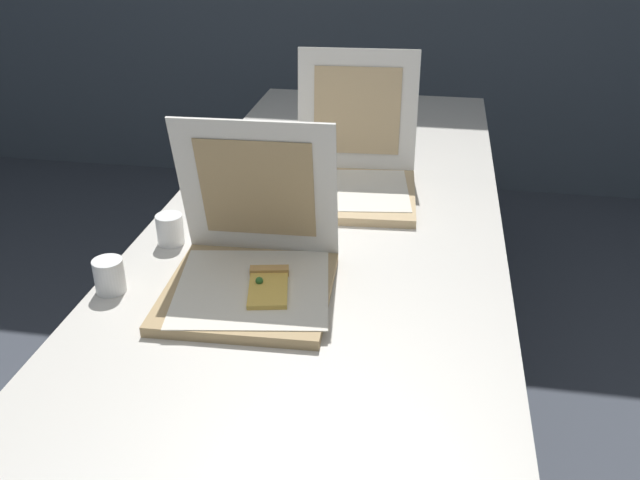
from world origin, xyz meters
name	(u,v)px	position (x,y,z in m)	size (l,w,h in m)	color
table	(325,242)	(0.00, 0.68, 0.68)	(0.87, 2.48, 0.72)	beige
pizza_box_front	(251,268)	(-0.10, 0.37, 0.77)	(0.36, 0.36, 0.35)	tan
pizza_box_middle	(353,174)	(0.04, 0.91, 0.77)	(0.36, 0.40, 0.36)	tan
cup_white_near_left	(109,276)	(-0.39, 0.31, 0.76)	(0.06, 0.06, 0.07)	white
cup_white_near_center	(170,229)	(-0.34, 0.53, 0.76)	(0.06, 0.06, 0.07)	white
cup_white_mid	(208,202)	(-0.30, 0.70, 0.76)	(0.06, 0.06, 0.07)	white
cup_white_far	(276,149)	(-0.22, 1.11, 0.76)	(0.06, 0.06, 0.07)	white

